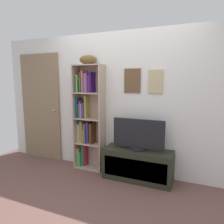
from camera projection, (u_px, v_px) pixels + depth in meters
name	position (u px, v px, depth m)	size (l,w,h in m)	color
ground	(92.00, 207.00, 2.58)	(5.20, 5.20, 0.04)	brown
back_wall	(123.00, 103.00, 3.43)	(4.80, 0.08, 2.31)	silver
bookshelf	(87.00, 118.00, 3.60)	(0.52, 0.25, 1.79)	tan
football	(88.00, 60.00, 3.40)	(0.29, 0.15, 0.15)	brown
tv_stand	(138.00, 165.00, 3.23)	(1.06, 0.40, 0.48)	black
television	(138.00, 135.00, 3.16)	(0.80, 0.22, 0.48)	black
door	(41.00, 107.00, 4.06)	(0.88, 0.09, 2.03)	#7E674D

